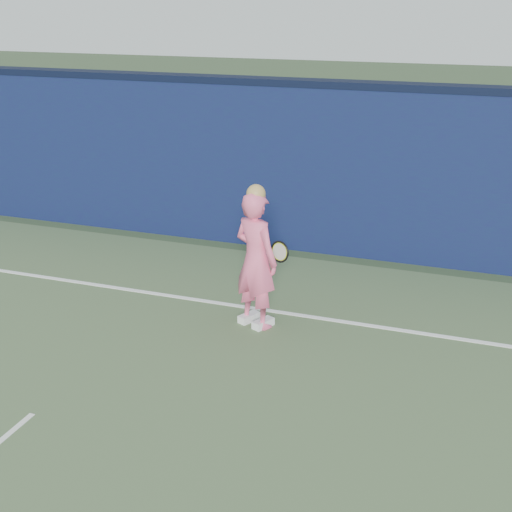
% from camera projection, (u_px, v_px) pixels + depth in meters
% --- Properties ---
extents(backstop_wall, '(24.00, 0.40, 2.50)m').
position_uv_depth(backstop_wall, '(239.00, 165.00, 11.20)').
color(backstop_wall, '#0D1C3B').
rests_on(backstop_wall, ground).
extents(wall_cap, '(24.00, 0.42, 0.10)m').
position_uv_depth(wall_cap, '(239.00, 80.00, 10.75)').
color(wall_cap, black).
rests_on(wall_cap, backstop_wall).
extents(player, '(0.72, 0.62, 1.75)m').
position_uv_depth(player, '(256.00, 260.00, 8.35)').
color(player, '#FB618D').
rests_on(player, ground).
extents(racket, '(0.44, 0.32, 0.28)m').
position_uv_depth(racket, '(278.00, 252.00, 8.64)').
color(racket, black).
rests_on(racket, ground).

